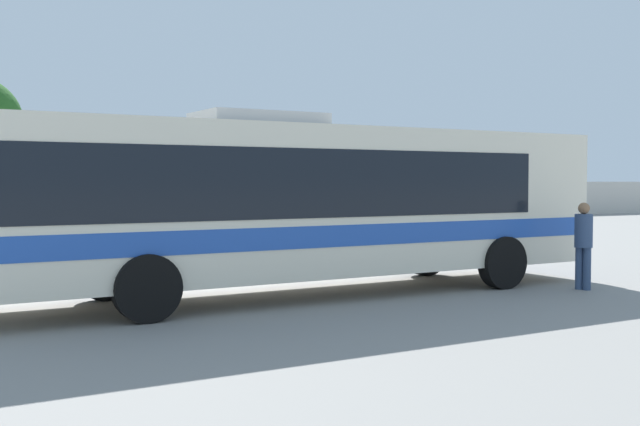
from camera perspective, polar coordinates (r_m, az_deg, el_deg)
name	(u,v)px	position (r m, az deg, el deg)	size (l,w,h in m)	color
ground_plane	(121,252)	(23.77, -14.66, -2.81)	(300.00, 300.00, 0.00)	gray
perimeter_wall	(54,206)	(35.49, -19.27, 0.52)	(80.00, 0.30, 2.09)	beige
coach_bus_cream_blue	(297,199)	(14.08, -1.70, 1.02)	(12.42, 3.02, 3.34)	silver
attendant_by_bus_door	(583,241)	(15.77, 19.10, -1.96)	(0.44, 0.44, 1.71)	#33476B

